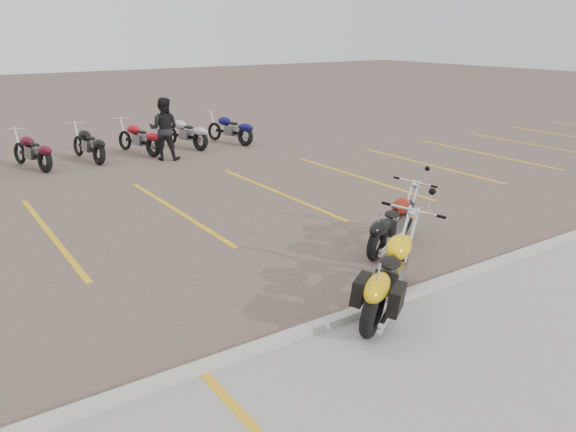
% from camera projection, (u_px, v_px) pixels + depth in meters
% --- Properties ---
extents(ground, '(100.00, 100.00, 0.00)m').
position_uv_depth(ground, '(273.00, 271.00, 9.46)').
color(ground, brown).
rests_on(ground, ground).
extents(concrete_apron, '(60.00, 5.00, 0.01)m').
position_uv_depth(concrete_apron, '(503.00, 415.00, 5.93)').
color(concrete_apron, '#9E9B93').
rests_on(concrete_apron, ground).
extents(curb, '(60.00, 0.18, 0.12)m').
position_uv_depth(curb, '(350.00, 315.00, 7.87)').
color(curb, '#ADAAA3').
rests_on(curb, ground).
extents(parking_stripes, '(38.00, 5.50, 0.01)m').
position_uv_depth(parking_stripes, '(177.00, 211.00, 12.60)').
color(parking_stripes, gold).
rests_on(parking_stripes, ground).
extents(yellow_cruiser, '(2.16, 1.47, 1.02)m').
position_uv_depth(yellow_cruiser, '(385.00, 277.00, 8.01)').
color(yellow_cruiser, black).
rests_on(yellow_cruiser, ground).
extents(flame_cruiser, '(2.02, 1.04, 0.89)m').
position_uv_depth(flame_cruiser, '(390.00, 225.00, 10.32)').
color(flame_cruiser, black).
rests_on(flame_cruiser, ground).
extents(person_b, '(1.18, 1.14, 1.92)m').
position_uv_depth(person_b, '(164.00, 129.00, 17.28)').
color(person_b, black).
rests_on(person_b, ground).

